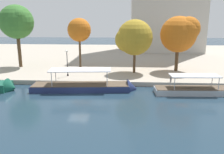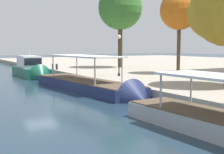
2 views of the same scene
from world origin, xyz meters
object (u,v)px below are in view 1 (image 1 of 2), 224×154
object	(u,v)px
tour_boat_2	(201,91)
tree_0	(133,38)
tour_boat_1	(88,88)
tree_1	(16,21)
lamp_post	(67,60)
tree_2	(78,30)
tree_3	(181,33)
mooring_bollard_0	(171,79)

from	to	relation	value
tour_boat_2	tree_0	distance (m)	14.85
tour_boat_1	tree_1	xyz separation A→B (m)	(-15.87, 12.56, 9.45)
lamp_post	tree_2	world-z (taller)	tree_2
tree_1	tree_2	xyz separation A→B (m)	(11.94, 0.68, -1.67)
lamp_post	tree_3	bearing A→B (deg)	14.27
tour_boat_2	tree_3	xyz separation A→B (m)	(-0.61, 11.24, 7.36)
tour_boat_2	tree_3	world-z (taller)	tree_3
tour_boat_2	tree_1	bearing A→B (deg)	154.59
tree_2	tree_3	world-z (taller)	tree_3
tour_boat_2	tree_2	bearing A→B (deg)	142.06
tour_boat_2	tree_0	bearing A→B (deg)	131.70
tour_boat_1	mooring_bollard_0	bearing A→B (deg)	7.64
tree_3	tree_0	bearing A→B (deg)	-168.72
tour_boat_2	lamp_post	size ratio (longest dim) A/B	2.70
mooring_bollard_0	tree_0	distance (m)	10.19
tree_0	tree_1	distance (m)	22.87
tree_0	tree_2	size ratio (longest dim) A/B	0.97
tour_boat_2	tree_2	xyz separation A→B (m)	(-19.74, 13.98, 7.72)
tour_boat_1	lamp_post	distance (m)	7.75
lamp_post	tree_0	bearing A→B (deg)	16.60
tree_2	tree_3	bearing A→B (deg)	-8.15
tree_0	mooring_bollard_0	bearing A→B (deg)	-46.18
tree_0	tree_3	xyz separation A→B (m)	(8.68, 1.73, 0.76)
tour_boat_2	tree_1	xyz separation A→B (m)	(-31.67, 13.30, 9.39)
lamp_post	tree_2	size ratio (longest dim) A/B	0.46
tour_boat_1	tree_3	bearing A→B (deg)	29.83
lamp_post	tree_1	world-z (taller)	tree_1
tour_boat_1	tree_0	xyz separation A→B (m)	(6.51, 8.77, 6.66)
tree_1	tree_2	world-z (taller)	tree_1
tree_0	tree_2	distance (m)	11.42
tour_boat_1	tour_boat_2	size ratio (longest dim) A/B	1.29
tour_boat_2	tree_3	distance (m)	13.45
tour_boat_1	lamp_post	bearing A→B (deg)	123.71
mooring_bollard_0	tree_3	world-z (taller)	tree_3
tour_boat_1	tree_1	world-z (taller)	tree_1
tour_boat_1	tree_3	xyz separation A→B (m)	(15.19, 10.50, 7.41)
tour_boat_1	tree_2	xyz separation A→B (m)	(-3.94, 13.24, 7.77)
mooring_bollard_0	lamp_post	xyz separation A→B (m)	(-16.71, 2.80, 2.36)
tree_2	tree_1	bearing A→B (deg)	-176.73
tour_boat_1	tree_1	bearing A→B (deg)	136.83
lamp_post	tour_boat_1	bearing A→B (deg)	-51.47
tour_boat_2	mooring_bollard_0	xyz separation A→B (m)	(-3.49, 3.46, 0.80)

